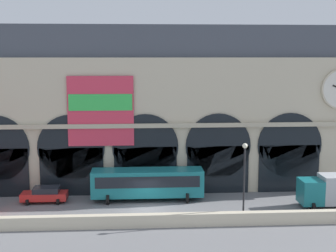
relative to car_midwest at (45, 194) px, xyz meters
The scene contains 6 objects.
ground_plane 10.31m from the car_midwest, 15.74° to the right, with size 200.00×200.00×0.00m, color slate.
quay_parapet_wall 12.34m from the car_midwest, 36.73° to the right, with size 90.00×0.70×1.11m, color beige.
station_building 13.27m from the car_midwest, 24.31° to the left, with size 46.65×4.96×17.36m.
car_midwest is the anchor object (origin of this frame).
bus_center 10.09m from the car_midwest, ahead, with size 11.00×3.25×3.10m.
street_lamp_quayside 19.67m from the car_midwest, 19.89° to the right, with size 0.44×0.44×6.90m.
Camera 1 is at (-0.70, -42.45, 14.19)m, focal length 50.39 mm.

